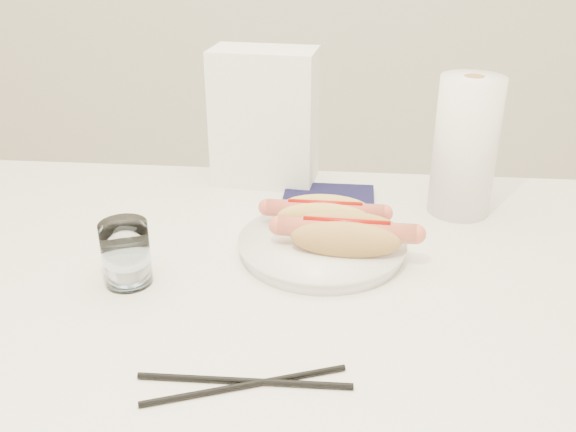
# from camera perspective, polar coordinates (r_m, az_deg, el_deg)

# --- Properties ---
(table) EXTENTS (1.20, 0.80, 0.75)m
(table) POSITION_cam_1_polar(r_m,az_deg,el_deg) (0.96, -3.28, -7.94)
(table) COLOR white
(table) RESTS_ON ground
(plate) EXTENTS (0.29, 0.29, 0.02)m
(plate) POSITION_cam_1_polar(r_m,az_deg,el_deg) (0.96, 3.08, -2.82)
(plate) COLOR white
(plate) RESTS_ON table
(hotdog_left) EXTENTS (0.18, 0.08, 0.05)m
(hotdog_left) POSITION_cam_1_polar(r_m,az_deg,el_deg) (0.99, 3.36, 0.12)
(hotdog_left) COLOR #DBB457
(hotdog_left) RESTS_ON plate
(hotdog_right) EXTENTS (0.20, 0.09, 0.05)m
(hotdog_right) POSITION_cam_1_polar(r_m,az_deg,el_deg) (0.92, 5.27, -1.71)
(hotdog_right) COLOR tan
(hotdog_right) RESTS_ON plate
(water_glass) EXTENTS (0.07, 0.07, 0.09)m
(water_glass) POSITION_cam_1_polar(r_m,az_deg,el_deg) (0.90, -14.46, -3.30)
(water_glass) COLOR white
(water_glass) RESTS_ON table
(chopstick_near) EXTENTS (0.24, 0.01, 0.01)m
(chopstick_near) POSITION_cam_1_polar(r_m,az_deg,el_deg) (0.72, -3.96, -14.68)
(chopstick_near) COLOR black
(chopstick_near) RESTS_ON table
(chopstick_far) EXTENTS (0.22, 0.09, 0.01)m
(chopstick_far) POSITION_cam_1_polar(r_m,az_deg,el_deg) (0.71, -3.88, -15.06)
(chopstick_far) COLOR black
(chopstick_far) RESTS_ON table
(napkin_box) EXTENTS (0.20, 0.12, 0.25)m
(napkin_box) POSITION_cam_1_polar(r_m,az_deg,el_deg) (1.19, -2.13, 8.91)
(napkin_box) COLOR white
(napkin_box) RESTS_ON table
(navy_napkin) EXTENTS (0.17, 0.17, 0.01)m
(navy_napkin) POSITION_cam_1_polar(r_m,az_deg,el_deg) (1.12, 3.64, 1.18)
(navy_napkin) COLOR black
(navy_napkin) RESTS_ON table
(paper_towel_roll) EXTENTS (0.13, 0.13, 0.24)m
(paper_towel_roll) POSITION_cam_1_polar(r_m,az_deg,el_deg) (1.10, 15.76, 6.05)
(paper_towel_roll) COLOR white
(paper_towel_roll) RESTS_ON table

